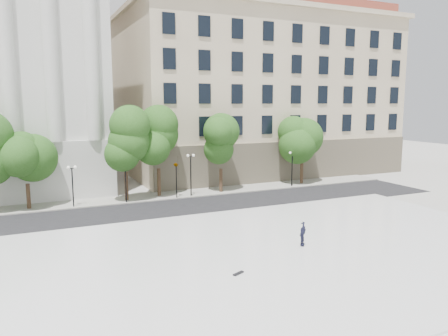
# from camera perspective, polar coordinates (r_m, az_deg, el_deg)

# --- Properties ---
(ground) EXTENTS (160.00, 160.00, 0.00)m
(ground) POSITION_cam_1_polar(r_m,az_deg,el_deg) (24.05, 3.42, -15.32)
(ground) COLOR #B3B0A9
(ground) RESTS_ON ground
(plaza) EXTENTS (44.00, 22.00, 0.45)m
(plaza) POSITION_cam_1_polar(r_m,az_deg,el_deg) (26.44, 0.30, -12.51)
(plaza) COLOR silver
(plaza) RESTS_ON ground
(street) EXTENTS (60.00, 8.00, 0.02)m
(street) POSITION_cam_1_polar(r_m,az_deg,el_deg) (40.00, -8.83, -5.62)
(street) COLOR black
(street) RESTS_ON ground
(far_sidewalk) EXTENTS (60.00, 4.00, 0.12)m
(far_sidewalk) POSITION_cam_1_polar(r_m,az_deg,el_deg) (45.64, -10.89, -3.84)
(far_sidewalk) COLOR gray
(far_sidewalk) RESTS_ON ground
(building_east) EXTENTS (36.00, 26.15, 23.00)m
(building_east) POSITION_cam_1_polar(r_m,az_deg,el_deg) (65.76, 2.98, 9.77)
(building_east) COLOR beige
(building_east) RESTS_ON ground
(traffic_light_west) EXTENTS (0.81, 1.84, 4.23)m
(traffic_light_west) POSITION_cam_1_polar(r_m,az_deg,el_deg) (42.98, -12.78, 0.31)
(traffic_light_west) COLOR black
(traffic_light_west) RESTS_ON ground
(traffic_light_east) EXTENTS (0.72, 1.95, 4.27)m
(traffic_light_east) POSITION_cam_1_polar(r_m,az_deg,el_deg) (44.30, -6.27, 0.76)
(traffic_light_east) COLOR black
(traffic_light_east) RESTS_ON ground
(person_lying) EXTENTS (1.43, 1.63, 0.44)m
(person_lying) POSITION_cam_1_polar(r_m,az_deg,el_deg) (29.27, 10.17, -9.62)
(person_lying) COLOR black
(person_lying) RESTS_ON plaza
(skateboard) EXTENTS (0.77, 0.49, 0.08)m
(skateboard) POSITION_cam_1_polar(r_m,az_deg,el_deg) (24.52, 1.90, -13.59)
(skateboard) COLOR black
(skateboard) RESTS_ON plaza
(street_trees) EXTENTS (37.65, 4.70, 7.70)m
(street_trees) POSITION_cam_1_polar(r_m,az_deg,el_deg) (44.50, -10.93, 2.58)
(street_trees) COLOR #382619
(street_trees) RESTS_ON ground
(lamp_posts) EXTENTS (35.48, 0.28, 4.47)m
(lamp_posts) POSITION_cam_1_polar(r_m,az_deg,el_deg) (43.74, -10.79, -0.58)
(lamp_posts) COLOR black
(lamp_posts) RESTS_ON ground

